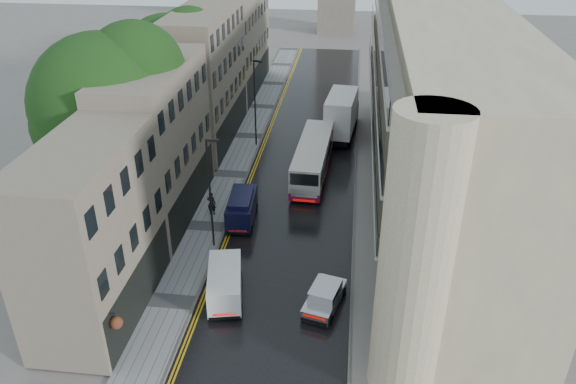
% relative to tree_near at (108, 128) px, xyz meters
% --- Properties ---
extents(road, '(9.00, 85.00, 0.02)m').
position_rel_tree_near_xyz_m(road, '(12.50, 7.50, -6.94)').
color(road, black).
rests_on(road, ground).
extents(left_sidewalk, '(2.70, 85.00, 0.12)m').
position_rel_tree_near_xyz_m(left_sidewalk, '(6.65, 7.50, -6.89)').
color(left_sidewalk, gray).
rests_on(left_sidewalk, ground).
extents(right_sidewalk, '(1.80, 85.00, 0.12)m').
position_rel_tree_near_xyz_m(right_sidewalk, '(17.90, 7.50, -6.89)').
color(right_sidewalk, slate).
rests_on(right_sidewalk, ground).
extents(old_shop_row, '(4.50, 56.00, 12.00)m').
position_rel_tree_near_xyz_m(old_shop_row, '(3.05, 10.00, -0.95)').
color(old_shop_row, gray).
rests_on(old_shop_row, ground).
extents(modern_block, '(8.00, 40.00, 14.00)m').
position_rel_tree_near_xyz_m(modern_block, '(22.80, 6.00, 0.05)').
color(modern_block, beige).
rests_on(modern_block, ground).
extents(tree_near, '(10.56, 10.56, 13.89)m').
position_rel_tree_near_xyz_m(tree_near, '(0.00, 0.00, 0.00)').
color(tree_near, black).
rests_on(tree_near, ground).
extents(tree_far, '(9.24, 9.24, 12.46)m').
position_rel_tree_near_xyz_m(tree_far, '(0.30, 13.00, -0.72)').
color(tree_far, black).
rests_on(tree_far, ground).
extents(cream_bus, '(2.86, 10.63, 2.87)m').
position_rel_tree_near_xyz_m(cream_bus, '(12.18, 5.49, -5.49)').
color(cream_bus, beige).
rests_on(cream_bus, road).
extents(white_lorry, '(3.27, 8.46, 4.34)m').
position_rel_tree_near_xyz_m(white_lorry, '(14.16, 15.49, -4.76)').
color(white_lorry, white).
rests_on(white_lorry, road).
extents(silver_hatchback, '(2.50, 4.01, 1.39)m').
position_rel_tree_near_xyz_m(silver_hatchback, '(14.40, -9.41, -6.23)').
color(silver_hatchback, '#9E9DA1').
rests_on(silver_hatchback, road).
extents(white_van, '(2.68, 4.66, 1.98)m').
position_rel_tree_near_xyz_m(white_van, '(9.07, -9.92, -5.93)').
color(white_van, white).
rests_on(white_van, road).
extents(navy_van, '(2.00, 4.53, 2.27)m').
position_rel_tree_near_xyz_m(navy_van, '(8.20, -1.17, -5.79)').
color(navy_van, black).
rests_on(navy_van, road).
extents(pedestrian, '(0.72, 0.54, 1.79)m').
position_rel_tree_near_xyz_m(pedestrian, '(6.60, 0.89, -5.93)').
color(pedestrian, black).
rests_on(pedestrian, left_sidewalk).
extents(lamp_post_near, '(0.88, 0.24, 7.72)m').
position_rel_tree_near_xyz_m(lamp_post_near, '(7.68, -3.10, -2.96)').
color(lamp_post_near, black).
rests_on(lamp_post_near, left_sidewalk).
extents(lamp_post_far, '(0.91, 0.51, 8.00)m').
position_rel_tree_near_xyz_m(lamp_post_far, '(7.68, 13.78, -2.82)').
color(lamp_post_far, black).
rests_on(lamp_post_far, left_sidewalk).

